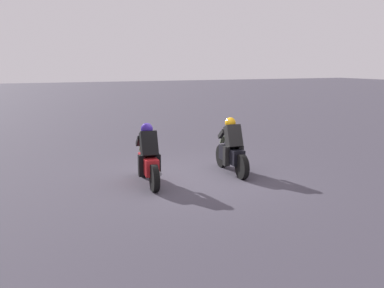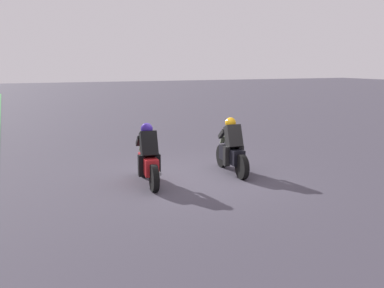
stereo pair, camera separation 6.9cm
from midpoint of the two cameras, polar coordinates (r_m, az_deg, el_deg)
ground_plane at (r=11.39m, az=-0.04°, el=-4.37°), size 120.00×120.00×0.00m
rider_lane_a at (r=11.75m, az=5.11°, el=-0.83°), size 2.04×0.57×1.51m
rider_lane_b at (r=10.68m, az=-5.97°, el=-2.01°), size 2.04×0.58×1.51m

